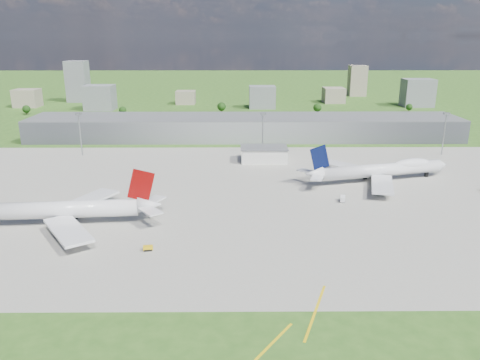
{
  "coord_description": "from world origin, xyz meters",
  "views": [
    {
      "loc": [
        -5.75,
        -162.63,
        69.7
      ],
      "look_at": [
        -4.31,
        34.03,
        9.0
      ],
      "focal_mm": 35.0,
      "sensor_mm": 36.0,
      "label": 1
    }
  ],
  "objects_px": {
    "airliner_red_twin": "(61,210)",
    "van_white_near": "(343,199)",
    "airliner_blue_quad": "(382,170)",
    "tug_yellow": "(148,248)"
  },
  "relations": [
    {
      "from": "airliner_red_twin",
      "to": "van_white_near",
      "type": "relative_size",
      "value": 15.73
    },
    {
      "from": "airliner_blue_quad",
      "to": "tug_yellow",
      "type": "relative_size",
      "value": 22.03
    },
    {
      "from": "airliner_blue_quad",
      "to": "van_white_near",
      "type": "distance_m",
      "value": 40.36
    },
    {
      "from": "tug_yellow",
      "to": "van_white_near",
      "type": "xyz_separation_m",
      "value": [
        76.68,
        48.51,
        0.35
      ]
    },
    {
      "from": "airliner_blue_quad",
      "to": "tug_yellow",
      "type": "height_order",
      "value": "airliner_blue_quad"
    },
    {
      "from": "airliner_red_twin",
      "to": "van_white_near",
      "type": "height_order",
      "value": "airliner_red_twin"
    },
    {
      "from": "tug_yellow",
      "to": "van_white_near",
      "type": "height_order",
      "value": "van_white_near"
    },
    {
      "from": "van_white_near",
      "to": "airliner_blue_quad",
      "type": "bearing_deg",
      "value": -27.37
    },
    {
      "from": "airliner_red_twin",
      "to": "airliner_blue_quad",
      "type": "relative_size",
      "value": 1.01
    },
    {
      "from": "airliner_blue_quad",
      "to": "airliner_red_twin",
      "type": "bearing_deg",
      "value": -173.18
    }
  ]
}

